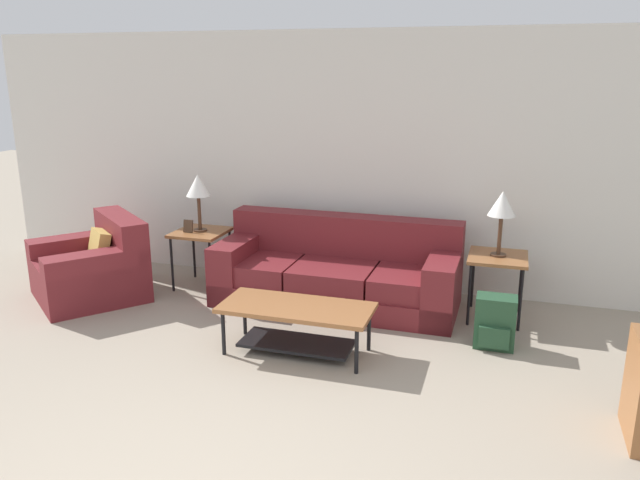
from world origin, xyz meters
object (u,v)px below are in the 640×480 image
Objects in this scene: table_lamp_right at (502,206)px; side_table_right at (498,262)px; couch at (337,274)px; table_lamp_left at (198,187)px; backpack at (495,323)px; coffee_table at (297,318)px; side_table_left at (201,237)px; armchair at (93,269)px.

side_table_right is at bearing 90.00° from table_lamp_right.
couch is 3.95× the size of table_lamp_left.
couch reaches higher than backpack.
couch is 1.67m from table_lamp_right.
couch is at bearing -1.70° from table_lamp_left.
coffee_table is 1.94m from side_table_right.
side_table_left is 1.37× the size of backpack.
side_table_right is 1.02× the size of table_lamp_right.
table_lamp_right is at bearing -90.00° from side_table_right.
table_lamp_right reaches higher than armchair.
coffee_table is (2.37, -0.62, 0.01)m from armchair.
table_lamp_right reaches higher than side_table_right.
armchair is 3.99m from table_lamp_right.
table_lamp_right is 1.35× the size of backpack.
armchair reaches higher than side_table_right.
backpack is (0.02, -0.63, -0.33)m from side_table_right.
armchair is at bearing -146.21° from side_table_left.
couch is 1.51m from side_table_right.
side_table_left is at bearing 168.05° from backpack.
backpack is at bearing -0.55° from armchair.
table_lamp_right is (2.97, -0.00, 0.52)m from side_table_left.
table_lamp_left and table_lamp_right have the same top height.
armchair is at bearing -171.22° from table_lamp_right.
coffee_table is at bearing -39.45° from side_table_left.
armchair is 3.92m from side_table_right.
table_lamp_left is 3.18m from backpack.
table_lamp_left is (-1.48, 1.22, 0.76)m from coffee_table.
side_table_left is (-1.49, 0.04, 0.24)m from couch.
table_lamp_left is (-1.49, 0.04, 0.76)m from couch.
side_table_right is 3.02m from table_lamp_left.
couch reaches higher than side_table_right.
side_table_left is at bearing 180.00° from side_table_right.
couch reaches higher than side_table_left.
coffee_table is at bearing -159.10° from backpack.
table_lamp_left is (-2.97, -0.00, 0.52)m from side_table_right.
table_lamp_left is at bearing 178.30° from couch.
side_table_left and side_table_right have the same top height.
couch is 1.62m from backpack.
armchair is 2.34× the size of table_lamp_right.
armchair is 2.30× the size of side_table_left.
couch is 1.92× the size of coffee_table.
couch is at bearing 158.65° from backpack.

